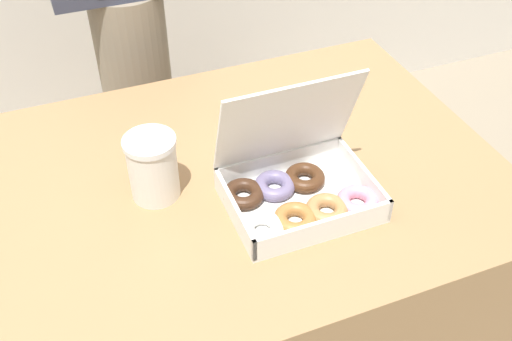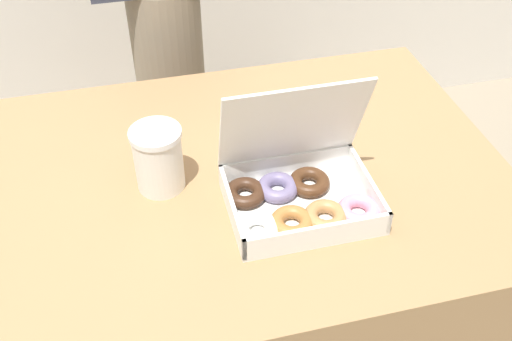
{
  "view_description": "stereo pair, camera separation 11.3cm",
  "coord_description": "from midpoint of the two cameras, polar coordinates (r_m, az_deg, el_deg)",
  "views": [
    {
      "loc": [
        -0.28,
        -0.91,
        1.61
      ],
      "look_at": [
        0.03,
        -0.12,
        0.87
      ],
      "focal_mm": 42.0,
      "sensor_mm": 36.0,
      "label": 1
    },
    {
      "loc": [
        -0.18,
        -0.95,
        1.61
      ],
      "look_at": [
        0.03,
        -0.12,
        0.87
      ],
      "focal_mm": 42.0,
      "sensor_mm": 36.0,
      "label": 2
    }
  ],
  "objects": [
    {
      "name": "table",
      "position": [
        1.56,
        -4.8,
        -11.41
      ],
      "size": [
        1.2,
        0.83,
        0.77
      ],
      "color": "#99754C",
      "rests_on": "ground_plane"
    },
    {
      "name": "donut_box",
      "position": [
        1.18,
        1.06,
        -1.88
      ],
      "size": [
        0.31,
        0.22,
        0.26
      ],
      "color": "white",
      "rests_on": "table"
    },
    {
      "name": "coffee_cup",
      "position": [
        1.21,
        -12.42,
        0.11
      ],
      "size": [
        0.1,
        0.1,
        0.14
      ],
      "color": "silver",
      "rests_on": "table"
    }
  ]
}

